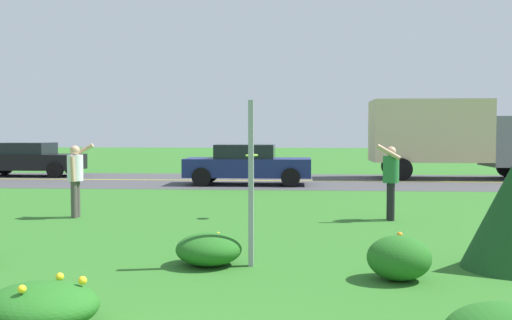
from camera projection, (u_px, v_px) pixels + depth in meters
ground_plane at (227, 217)px, 12.49m from camera, size 120.00×120.00×0.00m
highway_strip at (258, 181)px, 22.06m from camera, size 120.00×7.27×0.01m
highway_center_stripe at (258, 181)px, 22.06m from camera, size 120.00×0.16×0.00m
daylily_clump_front_center at (209, 249)px, 7.94m from camera, size 0.93×0.90×0.45m
daylily_clump_front_right at (41, 306)px, 5.35m from camera, size 1.11×0.98×0.49m
daylily_clump_mid_right at (399, 258)px, 7.13m from camera, size 0.81×0.75×0.59m
sign_post_near_path at (251, 184)px, 7.84m from camera, size 0.07×0.10×2.31m
person_thrower_white_shirt at (75, 174)px, 12.40m from camera, size 0.52×0.49×1.63m
person_catcher_green_shirt at (391, 176)px, 12.02m from camera, size 0.51×0.49×1.63m
frisbee_lime at (252, 155)px, 12.34m from camera, size 0.28×0.27×0.05m
car_black_center_left at (28, 159)px, 24.41m from camera, size 4.50×2.00×1.45m
car_navy_center_right at (247, 164)px, 20.41m from camera, size 4.50×2.00×1.45m
box_truck_gray at (451, 134)px, 23.01m from camera, size 6.70×2.46×3.20m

